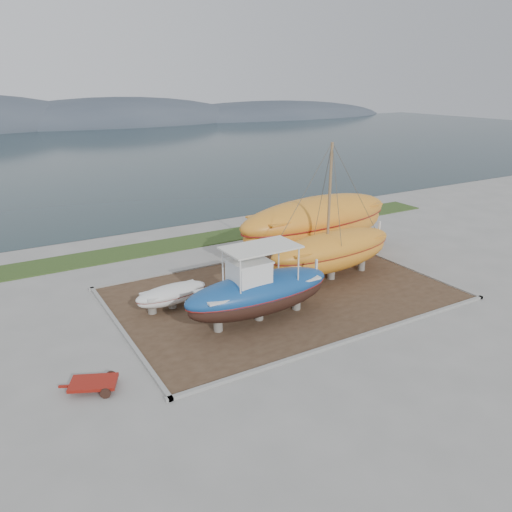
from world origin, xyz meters
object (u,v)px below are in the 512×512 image
white_dinghy (172,297)px  orange_bare_hull (317,228)px  red_trailer (94,385)px  blue_caique (259,284)px  orange_sailboat (334,213)px

white_dinghy → orange_bare_hull: bearing=6.9°
white_dinghy → red_trailer: 7.60m
blue_caique → orange_sailboat: size_ratio=0.89×
white_dinghy → orange_sailboat: bearing=-12.1°
white_dinghy → red_trailer: (-5.39, -5.34, -0.47)m
blue_caique → orange_sailboat: orange_sailboat is taller
white_dinghy → orange_bare_hull: size_ratio=0.33×
orange_bare_hull → red_trailer: 18.60m
orange_sailboat → orange_bare_hull: bearing=62.4°
white_dinghy → orange_bare_hull: 11.72m
white_dinghy → red_trailer: white_dinghy is taller
orange_sailboat → red_trailer: bearing=-168.6°
blue_caique → orange_bare_hull: (8.13, 6.07, 0.09)m
red_trailer → orange_bare_hull: bearing=49.9°
blue_caique → red_trailer: size_ratio=3.00×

